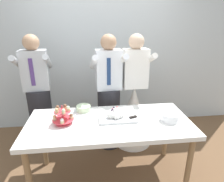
{
  "coord_description": "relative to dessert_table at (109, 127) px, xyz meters",
  "views": [
    {
      "loc": [
        -0.18,
        -1.85,
        1.83
      ],
      "look_at": [
        0.05,
        0.15,
        1.07
      ],
      "focal_mm": 30.77,
      "sensor_mm": 36.0,
      "label": 1
    }
  ],
  "objects": [
    {
      "name": "rear_wall",
      "position": [
        0.0,
        1.41,
        0.75
      ],
      "size": [
        5.2,
        0.1,
        2.9
      ],
      "primitive_type": "cube",
      "color": "silver",
      "rests_on": "ground_plane"
    },
    {
      "name": "plate_stack",
      "position": [
        0.66,
        -0.06,
        0.12
      ],
      "size": [
        0.2,
        0.2,
        0.09
      ],
      "color": "white",
      "rests_on": "dessert_table"
    },
    {
      "name": "person_bride",
      "position": [
        0.44,
        0.69,
        -0.12
      ],
      "size": [
        0.56,
        0.56,
        1.66
      ],
      "color": "white",
      "rests_on": "ground_plane"
    },
    {
      "name": "main_cake_tray",
      "position": [
        0.09,
        0.07,
        0.11
      ],
      "size": [
        0.43,
        0.32,
        0.13
      ],
      "color": "silver",
      "rests_on": "dessert_table"
    },
    {
      "name": "ground_plane",
      "position": [
        0.0,
        0.0,
        -0.7
      ],
      "size": [
        8.0,
        8.0,
        0.0
      ],
      "primitive_type": "plane",
      "color": "brown"
    },
    {
      "name": "round_cake",
      "position": [
        -0.29,
        0.28,
        0.11
      ],
      "size": [
        0.24,
        0.24,
        0.08
      ],
      "color": "white",
      "rests_on": "dessert_table"
    },
    {
      "name": "person_guest",
      "position": [
        -0.92,
        0.75,
        0.05
      ],
      "size": [
        0.5,
        0.53,
        1.66
      ],
      "color": "#232328",
      "rests_on": "ground_plane"
    },
    {
      "name": "dessert_table",
      "position": [
        0.0,
        0.0,
        0.0
      ],
      "size": [
        1.8,
        0.8,
        0.78
      ],
      "color": "white",
      "rests_on": "ground_plane"
    },
    {
      "name": "cupcake_stand",
      "position": [
        -0.5,
        0.02,
        0.16
      ],
      "size": [
        0.23,
        0.23,
        0.21
      ],
      "color": "#D83F4C",
      "rests_on": "dessert_table"
    },
    {
      "name": "person_groom",
      "position": [
        0.06,
        0.66,
        0.05
      ],
      "size": [
        0.49,
        0.52,
        1.66
      ],
      "color": "#232328",
      "rests_on": "ground_plane"
    }
  ]
}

